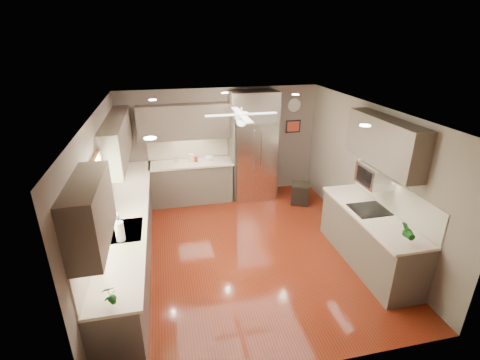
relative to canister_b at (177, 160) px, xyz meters
name	(u,v)px	position (x,y,z in m)	size (l,w,h in m)	color
floor	(245,249)	(1.03, -2.21, -1.01)	(5.00, 5.00, 0.00)	#4A1709
ceiling	(246,111)	(1.03, -2.21, 1.49)	(5.00, 5.00, 0.00)	white
wall_back	(220,143)	(1.03, 0.29, 0.24)	(4.50, 4.50, 0.00)	#685A4F
wall_front	(302,283)	(1.03, -4.71, 0.24)	(4.50, 4.50, 0.00)	#685A4F
wall_left	(103,199)	(-1.22, -2.21, 0.24)	(5.00, 5.00, 0.00)	#685A4F
wall_right	(367,175)	(3.28, -2.21, 0.24)	(5.00, 5.00, 0.00)	#685A4F
canister_b	(177,160)	(0.00, 0.00, 0.00)	(0.08, 0.08, 0.12)	silver
canister_c	(191,158)	(0.32, -0.01, 0.02)	(0.11, 0.11, 0.19)	beige
canister_d	(196,159)	(0.42, 0.00, -0.01)	(0.08, 0.08, 0.12)	maroon
soap_bottle	(116,217)	(-1.04, -2.45, 0.02)	(0.09, 0.09, 0.19)	white
potted_plant_left	(108,295)	(-0.92, -4.26, 0.07)	(0.15, 0.10, 0.28)	#18561A
potted_plant_right	(408,231)	(2.93, -3.86, 0.09)	(0.17, 0.14, 0.31)	#18561A
bowl	(209,160)	(0.71, -0.02, -0.05)	(0.20, 0.20, 0.05)	beige
left_run	(130,234)	(-0.92, -2.06, -0.53)	(0.65, 4.70, 1.45)	#4E4339
back_run	(192,181)	(0.31, -0.01, -0.53)	(1.85, 0.65, 1.45)	#4E4339
uppers	(195,141)	(0.29, -1.50, 0.86)	(4.50, 4.70, 0.95)	#4E4339
window	(97,194)	(-1.19, -2.71, 0.54)	(0.05, 1.12, 0.92)	#BFF2B2
sink	(125,232)	(-0.90, -2.71, -0.10)	(0.50, 0.70, 0.32)	silver
refrigerator	(253,148)	(1.73, -0.05, 0.18)	(1.06, 0.75, 2.45)	silver
right_run	(369,237)	(2.96, -3.01, -0.53)	(0.70, 2.20, 1.45)	#4E4339
microwave	(375,175)	(3.06, -2.76, 0.47)	(0.43, 0.55, 0.34)	silver
ceiling_fan	(241,117)	(1.03, -1.91, 1.32)	(1.18, 1.18, 0.32)	white
recessed_lights	(238,106)	(0.99, -1.81, 1.48)	(2.84, 3.14, 0.01)	white
wall_clock	(294,105)	(2.78, 0.27, 1.04)	(0.30, 0.03, 0.30)	white
framed_print	(293,126)	(2.78, 0.27, 0.54)	(0.36, 0.03, 0.30)	black
stool	(300,193)	(2.68, -0.68, -0.77)	(0.51, 0.51, 0.47)	black
paper_towel	(120,231)	(-0.92, -2.98, 0.07)	(0.12, 0.12, 0.31)	white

